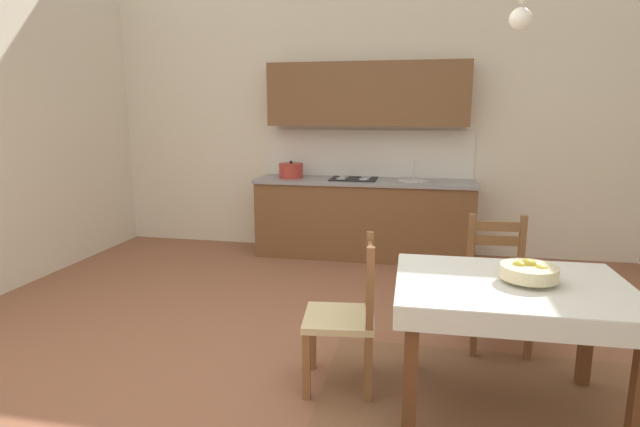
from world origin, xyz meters
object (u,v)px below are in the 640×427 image
Objects in this scene: dining_table at (511,306)px; fruit_bowl at (529,272)px; kitchen_cabinetry at (364,183)px; dining_chair_kitchen_side at (497,286)px; dining_chair_tv_side at (346,317)px.

dining_table is 0.21m from fruit_bowl.
kitchen_cabinetry reaches higher than dining_chair_kitchen_side.
dining_chair_tv_side is 1.07m from fruit_bowl.
kitchen_cabinetry is 3.19m from dining_table.
dining_chair_kitchen_side is 1.24m from dining_chair_tv_side.
dining_chair_tv_side is (-0.97, -0.77, 0.00)m from dining_chair_kitchen_side.
dining_chair_kitchen_side is (1.21, -2.11, -0.41)m from kitchen_cabinetry.
kitchen_cabinetry is 3.19m from fruit_bowl.
kitchen_cabinetry is 2.66× the size of dining_chair_kitchen_side.
dining_chair_tv_side is 3.10× the size of fruit_bowl.
dining_chair_kitchen_side reaches higher than fruit_bowl.
dining_table is 1.35× the size of dining_chair_kitchen_side.
dining_chair_kitchen_side is 1.00× the size of dining_chair_tv_side.
dining_chair_tv_side reaches higher than dining_table.
dining_chair_tv_side is at bearing 174.91° from dining_table.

